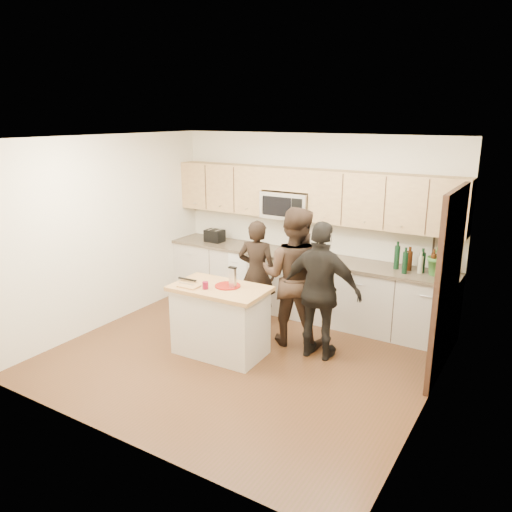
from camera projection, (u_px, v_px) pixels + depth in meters
The scene contains 21 objects.
floor at pixel (241, 357), 6.32m from camera, with size 4.50×4.50×0.00m, color #552F1D.
room_shell at pixel (240, 223), 5.84m from camera, with size 4.52×4.02×2.71m.
back_cabinetry at pixel (301, 284), 7.58m from camera, with size 4.50×0.66×0.94m.
upper_cabinetry at pixel (310, 194), 7.30m from camera, with size 4.50×0.33×0.75m.
microwave at pixel (288, 205), 7.50m from camera, with size 0.76×0.41×0.40m.
doorway at pixel (449, 280), 5.62m from camera, with size 0.06×1.25×2.20m.
framed_picture at pixel (444, 246), 6.62m from camera, with size 0.30×0.03×0.38m.
dish_towel at pixel (242, 258), 7.81m from camera, with size 0.34×0.60×0.48m.
island at pixel (220, 320), 6.30m from camera, with size 1.22×0.74×0.90m.
red_plate at pixel (228, 286), 6.19m from camera, with size 0.32×0.32×0.02m, color maroon.
box_grater at pixel (233, 277), 6.11m from camera, with size 0.10×0.05×0.25m.
drink_glass at pixel (205, 285), 6.09m from camera, with size 0.07×0.07×0.09m, color maroon.
cutting_board at pixel (189, 286), 6.17m from camera, with size 0.26×0.18×0.02m, color #A87C46.
tongs at pixel (187, 279), 6.37m from camera, with size 0.27×0.03×0.02m, color black.
knife at pixel (186, 284), 6.23m from camera, with size 0.22×0.02×0.01m, color silver.
toaster at pixel (215, 236), 8.20m from camera, with size 0.29×0.22×0.20m.
bottle_cluster at pixel (421, 260), 6.57m from camera, with size 0.77×0.34×0.38m.
orchid at pixel (440, 255), 6.42m from camera, with size 0.30×0.24×0.55m, color #3F7F33.
woman_left at pixel (257, 273), 7.15m from camera, with size 0.56×0.37×1.54m, color black.
woman_center at pixel (294, 277), 6.50m from camera, with size 0.89×0.70×1.84m, color #2F2017.
woman_right at pixel (321, 291), 6.10m from camera, with size 1.02×0.43×1.74m, color black.
Camera 1 is at (3.15, -4.79, 2.95)m, focal length 35.00 mm.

